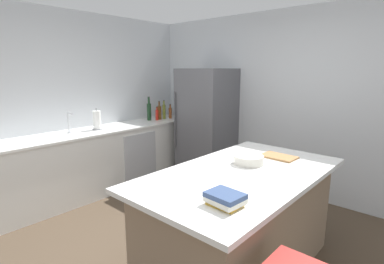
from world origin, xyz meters
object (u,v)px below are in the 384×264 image
Objects in this scene: syrup_bottle at (170,112)px; wine_bottle at (149,111)px; paper_towel_roll at (97,120)px; vinegar_bottle at (170,113)px; sink_faucet at (69,122)px; mixing_bowl at (249,160)px; soda_bottle at (177,110)px; kitchen_island at (240,221)px; olive_oil_bottle at (164,111)px; refrigerator at (206,125)px; cookbook_stack at (225,199)px; whiskey_bottle at (159,112)px; hot_sauce_bottle at (157,115)px; cutting_board at (279,157)px.

syrup_bottle is 0.49m from wine_bottle.
paper_towel_roll reaches higher than vinegar_bottle.
sink_faucet reaches higher than mixing_bowl.
sink_faucet is 1.99m from soda_bottle.
vinegar_bottle is at bearing -88.10° from soda_bottle.
kitchen_island is 4.86× the size of wine_bottle.
mixing_bowl is at bearing 1.85° from paper_towel_roll.
refrigerator is at bearing 9.27° from olive_oil_bottle.
cookbook_stack is (0.27, -0.62, 0.50)m from kitchen_island.
vinegar_bottle is at bearing 87.17° from paper_towel_roll.
mixing_bowl is (-0.07, 0.23, 0.50)m from kitchen_island.
sink_faucet is 1.09× the size of mixing_bowl.
kitchen_island is 7.13× the size of mixing_bowl.
whiskey_bottle is 1.16× the size of mixing_bowl.
wine_bottle reaches higher than olive_oil_bottle.
syrup_bottle is 0.15m from vinegar_bottle.
kitchen_island is 6.13× the size of whiskey_bottle.
vinegar_bottle is (0.12, 1.80, -0.05)m from sink_faucet.
olive_oil_bottle is 1.41× the size of hot_sauce_bottle.
kitchen_island is at bearing -29.78° from olive_oil_bottle.
refrigerator reaches higher than whiskey_bottle.
whiskey_bottle is 1.39× the size of hot_sauce_bottle.
kitchen_island is at bearing -3.30° from paper_towel_roll.
wine_bottle is (-0.06, 1.03, 0.03)m from paper_towel_roll.
refrigerator is 7.84× the size of syrup_bottle.
paper_towel_roll is 1.20m from whiskey_bottle.
cutting_board is (2.64, -1.05, -0.09)m from syrup_bottle.
whiskey_bottle is at bearing 155.59° from mixing_bowl.
whiskey_bottle is at bearing 88.38° from sink_faucet.
whiskey_bottle reaches higher than sink_faucet.
sink_faucet is at bearing 172.54° from cookbook_stack.
wine_bottle is (-0.07, -0.28, 0.03)m from olive_oil_bottle.
olive_oil_bottle is at bearing 143.53° from cookbook_stack.
soda_bottle is (-2.49, 1.73, 0.60)m from kitchen_island.
sink_faucet reaches higher than cookbook_stack.
wine_bottle reaches higher than soda_bottle.
syrup_bottle is 0.99× the size of hot_sauce_bottle.
mixing_bowl is (2.52, -1.43, -0.06)m from syrup_bottle.
mixing_bowl is (2.41, -1.32, -0.07)m from vinegar_bottle.
wine_bottle reaches higher than hot_sauce_bottle.
soda_bottle is at bearing 80.46° from whiskey_bottle.
kitchen_island is at bearing -32.54° from syrup_bottle.
kitchen_island is at bearing -72.00° from mixing_bowl.
sink_faucet is 2.57m from mixing_bowl.
cookbook_stack reaches higher than kitchen_island.
refrigerator reaches higher than soda_bottle.
sink_faucet is (-0.91, -1.84, 0.19)m from refrigerator.
sink_faucet is 2.78m from cutting_board.
refrigerator is 1.69m from paper_towel_roll.
olive_oil_bottle reaches higher than cutting_board.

